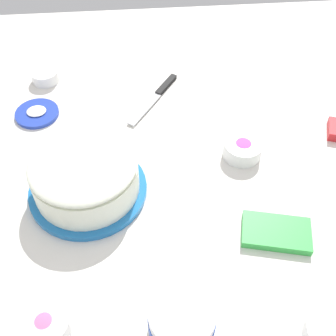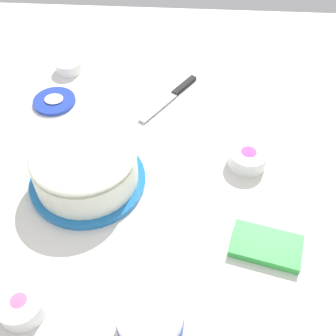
% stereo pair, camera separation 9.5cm
% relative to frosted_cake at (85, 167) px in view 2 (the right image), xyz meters
% --- Properties ---
extents(ground_plane, '(1.54, 1.54, 0.00)m').
position_rel_frosted_cake_xyz_m(ground_plane, '(-0.28, -0.04, -0.05)').
color(ground_plane, silver).
extents(frosted_cake, '(0.26, 0.26, 0.11)m').
position_rel_frosted_cake_xyz_m(frosted_cake, '(0.00, 0.00, 0.00)').
color(frosted_cake, '#1E6BB2').
rests_on(frosted_cake, ground_plane).
extents(frosting_tub, '(0.12, 0.12, 0.09)m').
position_rel_frosted_cake_xyz_m(frosting_tub, '(-0.17, 0.33, -0.01)').
color(frosting_tub, white).
rests_on(frosting_tub, ground_plane).
extents(frosting_tub_lid, '(0.11, 0.11, 0.02)m').
position_rel_frosted_cake_xyz_m(frosting_tub_lid, '(0.15, -0.27, -0.05)').
color(frosting_tub_lid, '#233DAD').
rests_on(frosting_tub_lid, ground_plane).
extents(spreading_knife, '(0.15, 0.21, 0.01)m').
position_rel_frosted_cake_xyz_m(spreading_knife, '(-0.18, -0.32, -0.05)').
color(spreading_knife, silver).
rests_on(spreading_knife, ground_plane).
extents(sprinkle_bowl_rainbow, '(0.09, 0.09, 0.04)m').
position_rel_frosted_cake_xyz_m(sprinkle_bowl_rainbow, '(-0.37, -0.08, -0.03)').
color(sprinkle_bowl_rainbow, white).
rests_on(sprinkle_bowl_rainbow, ground_plane).
extents(sprinkle_bowl_blue, '(0.08, 0.08, 0.03)m').
position_rel_frosted_cake_xyz_m(sprinkle_bowl_blue, '(0.14, -0.42, -0.04)').
color(sprinkle_bowl_blue, white).
rests_on(sprinkle_bowl_blue, ground_plane).
extents(sprinkle_bowl_pink, '(0.09, 0.09, 0.04)m').
position_rel_frosted_cake_xyz_m(sprinkle_bowl_pink, '(0.06, 0.31, -0.03)').
color(sprinkle_bowl_pink, white).
rests_on(sprinkle_bowl_pink, ground_plane).
extents(candy_box_lower, '(0.16, 0.11, 0.02)m').
position_rel_frosted_cake_xyz_m(candy_box_lower, '(-0.39, 0.15, -0.04)').
color(candy_box_lower, green).
rests_on(candy_box_lower, ground_plane).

